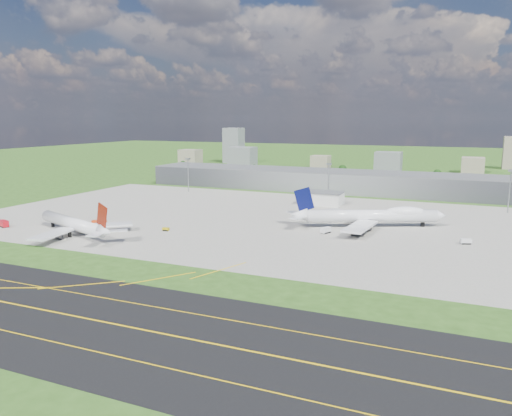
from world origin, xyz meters
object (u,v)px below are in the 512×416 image
at_px(airliner_blue_quad, 371,216).
at_px(van_white_near, 326,230).
at_px(fire_truck, 99,224).
at_px(tug_yellow, 166,229).
at_px(crash_tender, 4,224).
at_px(airliner_red_twin, 75,225).
at_px(van_white_far, 466,242).

xyz_separation_m(airliner_blue_quad, van_white_near, (-17.77, -22.95, -4.45)).
relative_size(fire_truck, tug_yellow, 2.23).
relative_size(airliner_blue_quad, crash_tender, 10.43).
distance_m(airliner_red_twin, fire_truck, 19.06).
bearing_deg(van_white_near, van_white_far, -63.38).
bearing_deg(crash_tender, van_white_far, 34.52).
height_order(tug_yellow, van_white_near, van_white_near).
bearing_deg(tug_yellow, crash_tender, -170.38).
height_order(airliner_red_twin, crash_tender, airliner_red_twin).
bearing_deg(crash_tender, airliner_red_twin, 22.09).
bearing_deg(crash_tender, van_white_near, 38.68).
relative_size(airliner_blue_quad, van_white_near, 12.29).
relative_size(crash_tender, van_white_near, 1.18).
distance_m(airliner_red_twin, van_white_near, 121.91).
distance_m(airliner_red_twin, crash_tender, 46.49).
distance_m(fire_truck, tug_yellow, 37.63).
bearing_deg(fire_truck, airliner_blue_quad, 10.48).
relative_size(airliner_red_twin, tug_yellow, 18.83).
xyz_separation_m(airliner_red_twin, van_white_far, (174.15, 54.54, -3.73)).
xyz_separation_m(airliner_red_twin, fire_truck, (-1.32, 18.72, -3.34)).
distance_m(crash_tender, tug_yellow, 86.15).
relative_size(airliner_red_twin, van_white_near, 10.61).
xyz_separation_m(crash_tender, van_white_near, (157.11, 52.30, -0.31)).
relative_size(airliner_red_twin, crash_tender, 9.00).
xyz_separation_m(airliner_red_twin, crash_tender, (-46.35, -1.47, -3.25)).
height_order(fire_truck, tug_yellow, fire_truck).
bearing_deg(van_white_far, airliner_red_twin, 176.90).
xyz_separation_m(crash_tender, van_white_far, (220.51, 56.01, -0.48)).
relative_size(airliner_red_twin, van_white_far, 12.42).
height_order(airliner_blue_quad, fire_truck, airliner_blue_quad).
bearing_deg(airliner_blue_quad, fire_truck, 178.16).
distance_m(airliner_blue_quad, fire_truck, 141.09).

